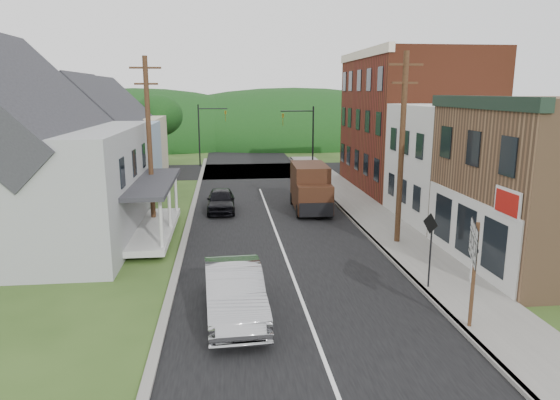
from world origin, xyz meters
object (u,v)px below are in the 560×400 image
object	(u,v)px
warning_sign	(430,240)
delivery_van	(310,188)
silver_sedan	(234,292)
dark_sedan	(221,200)
route_sign_cluster	(473,260)

from	to	relation	value
warning_sign	delivery_van	bearing A→B (deg)	81.49
warning_sign	silver_sedan	bearing A→B (deg)	173.24
silver_sedan	dark_sedan	xyz separation A→B (m)	(-0.49, 14.77, -0.16)
delivery_van	route_sign_cluster	world-z (taller)	route_sign_cluster
silver_sedan	warning_sign	size ratio (longest dim) A/B	1.86
silver_sedan	dark_sedan	size ratio (longest dim) A/B	1.27
delivery_van	warning_sign	distance (m)	13.15
dark_sedan	warning_sign	distance (m)	15.43
dark_sedan	route_sign_cluster	bearing A→B (deg)	-64.83
route_sign_cluster	dark_sedan	bearing A→B (deg)	136.64
delivery_van	route_sign_cluster	bearing A→B (deg)	-80.25
silver_sedan	route_sign_cluster	xyz separation A→B (m)	(7.13, -1.74, 1.43)
silver_sedan	route_sign_cluster	size ratio (longest dim) A/B	1.58
silver_sedan	route_sign_cluster	distance (m)	7.48
dark_sedan	delivery_van	size ratio (longest dim) A/B	0.80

